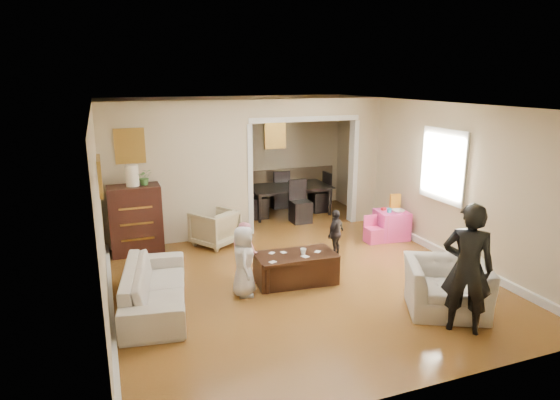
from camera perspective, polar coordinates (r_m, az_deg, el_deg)
name	(u,v)px	position (r m, az deg, el deg)	size (l,w,h in m)	color
floor	(284,264)	(7.93, 0.51, -7.70)	(7.00, 7.00, 0.00)	olive
partition_left	(179,173)	(8.91, -12.01, 3.18)	(2.75, 0.18, 2.60)	#C4B38F
partition_right	(363,160)	(10.20, 9.92, 4.69)	(0.55, 0.18, 2.60)	#C4B38F
partition_header	(304,108)	(9.45, 2.87, 10.99)	(2.22, 0.18, 0.35)	#C4B38F
window_pane	(443,165)	(8.53, 18.97, 3.93)	(0.03, 0.95, 1.10)	white
framed_art_partition	(130,146)	(8.64, -17.53, 6.19)	(0.45, 0.03, 0.55)	brown
framed_art_sofa_wall	(100,176)	(6.36, -20.76, 2.71)	(0.03, 0.55, 0.40)	brown
framed_art_alcove	(275,136)	(11.03, -0.59, 7.72)	(0.45, 0.03, 0.55)	brown
sofa	(155,287)	(6.66, -14.73, -10.00)	(1.98, 0.77, 0.58)	beige
armchair_back	(215,228)	(8.81, -7.82, -3.30)	(0.70, 0.72, 0.66)	tan
armchair_front	(446,287)	(6.71, 19.28, -9.77)	(1.02, 0.89, 0.66)	beige
dresser	(136,220)	(8.63, -16.89, -2.28)	(0.88, 0.49, 1.20)	black
table_lamp	(132,176)	(8.44, -17.27, 2.82)	(0.22, 0.22, 0.36)	#FFF3CF
potted_plant	(145,177)	(8.46, -15.90, 2.66)	(0.25, 0.22, 0.28)	#447534
coffee_table	(296,268)	(7.22, 1.88, -8.12)	(1.19, 0.59, 0.45)	#341B10
coffee_cup	(303,251)	(7.11, 2.80, -6.16)	(0.10, 0.10, 0.09)	white
play_table	(391,225)	(9.35, 13.19, -2.89)	(0.56, 0.56, 0.53)	#F540A3
cereal_box	(395,202)	(9.38, 13.61, -0.20)	(0.20, 0.07, 0.30)	yellow
cyan_cup	(389,210)	(9.17, 12.95, -1.21)	(0.08, 0.08, 0.08)	#26A3C0
toy_block	(383,209)	(9.30, 12.27, -1.05)	(0.08, 0.06, 0.05)	red
play_bowl	(398,211)	(9.20, 13.96, -1.30)	(0.23, 0.23, 0.06)	silver
dining_table	(289,200)	(10.67, 1.11, -0.05)	(1.83, 1.02, 0.64)	black
adult_person	(467,268)	(6.10, 21.51, -7.62)	(0.59, 0.39, 1.61)	black
child_kneel_a	(244,261)	(6.72, -4.37, -7.30)	(0.50, 0.32, 1.01)	silver
child_kneel_b	(245,252)	(7.18, -4.23, -6.22)	(0.45, 0.35, 0.93)	pink
child_toddler	(336,233)	(8.21, 6.68, -3.96)	(0.49, 0.20, 0.83)	black
craft_papers	(292,255)	(7.08, 1.40, -6.63)	(0.90, 0.45, 0.00)	white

